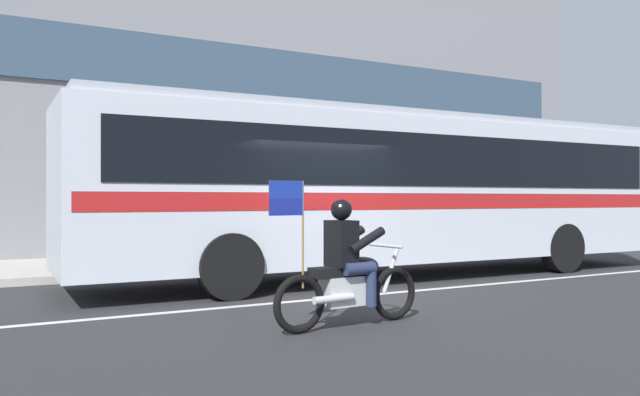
% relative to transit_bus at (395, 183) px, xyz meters
% --- Properties ---
extents(ground_plane, '(60.00, 60.00, 0.00)m').
position_rel_transit_bus_xyz_m(ground_plane, '(-2.28, -1.19, -1.88)').
color(ground_plane, '#2B2B2D').
extents(sidewalk_curb, '(28.00, 3.80, 0.15)m').
position_rel_transit_bus_xyz_m(sidewalk_curb, '(-2.28, 3.91, -1.81)').
color(sidewalk_curb, '#B7B2A8').
rests_on(sidewalk_curb, ground_plane).
extents(lane_center_stripe, '(26.60, 0.14, 0.01)m').
position_rel_transit_bus_xyz_m(lane_center_stripe, '(-2.28, -1.79, -1.88)').
color(lane_center_stripe, silver).
rests_on(lane_center_stripe, ground_plane).
extents(transit_bus, '(12.78, 2.71, 3.22)m').
position_rel_transit_bus_xyz_m(transit_bus, '(0.00, 0.00, 0.00)').
color(transit_bus, silver).
rests_on(transit_bus, ground_plane).
extents(motorcycle_with_rider, '(2.19, 0.65, 1.78)m').
position_rel_transit_bus_xyz_m(motorcycle_with_rider, '(-3.40, -3.78, -1.22)').
color(motorcycle_with_rider, black).
rests_on(motorcycle_with_rider, ground_plane).
extents(fire_hydrant, '(0.22, 0.30, 0.75)m').
position_rel_transit_bus_xyz_m(fire_hydrant, '(-3.61, 2.57, -1.37)').
color(fire_hydrant, red).
rests_on(fire_hydrant, sidewalk_curb).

